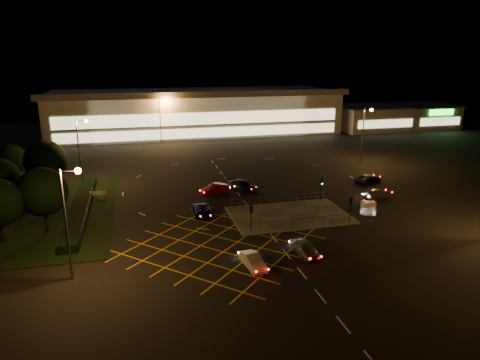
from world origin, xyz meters
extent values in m
plane|color=black|center=(0.00, 0.00, 0.00)|extent=(180.00, 180.00, 0.00)
cube|color=#4C4944|center=(2.00, -2.00, 0.06)|extent=(14.00, 9.00, 0.12)
cube|color=black|center=(-28.00, 6.00, 0.04)|extent=(18.00, 30.00, 0.08)
cube|color=black|center=(-23.00, 6.00, 0.50)|extent=(2.00, 26.00, 1.00)
cube|color=beige|center=(0.00, 62.00, 5.00)|extent=(70.00, 25.00, 10.00)
cube|color=slate|center=(0.00, 62.00, 10.20)|extent=(72.00, 26.50, 0.60)
cube|color=#FFEAA5|center=(0.00, 49.45, 5.00)|extent=(66.00, 0.20, 3.00)
cube|color=#FFEAA5|center=(0.00, 49.45, 1.80)|extent=(66.00, 0.20, 2.20)
cube|color=beige|center=(46.00, 54.00, 3.00)|extent=(18.00, 14.00, 6.00)
cube|color=slate|center=(46.00, 54.00, 6.15)|extent=(18.80, 14.80, 0.40)
cube|color=#FFEAA5|center=(46.00, 46.95, 2.60)|extent=(15.30, 0.20, 2.00)
cube|color=beige|center=(62.00, 54.00, 3.00)|extent=(14.00, 14.00, 6.00)
cube|color=slate|center=(62.00, 54.00, 6.15)|extent=(14.80, 14.80, 0.40)
cube|color=#FFEAA5|center=(62.00, 46.95, 2.60)|extent=(11.90, 0.20, 2.00)
cube|color=#19E533|center=(62.00, 46.85, 5.00)|extent=(7.00, 0.30, 1.40)
cylinder|color=slate|center=(-22.00, -12.00, 5.00)|extent=(0.20, 0.20, 10.00)
cylinder|color=slate|center=(-21.30, -12.00, 9.80)|extent=(1.40, 0.12, 0.12)
sphere|color=orange|center=(-20.60, -12.00, 9.75)|extent=(0.56, 0.56, 0.56)
cylinder|color=slate|center=(-24.00, 18.00, 5.00)|extent=(0.20, 0.20, 10.00)
cylinder|color=slate|center=(-23.30, 18.00, 9.80)|extent=(1.40, 0.12, 0.12)
sphere|color=orange|center=(-22.60, 18.00, 9.75)|extent=(0.56, 0.56, 0.56)
cylinder|color=slate|center=(24.00, 20.00, 5.00)|extent=(0.20, 0.20, 10.00)
cylinder|color=slate|center=(24.70, 20.00, 9.80)|extent=(1.40, 0.12, 0.12)
sphere|color=orange|center=(25.40, 20.00, 9.75)|extent=(0.56, 0.56, 0.56)
cylinder|color=slate|center=(-10.00, 48.00, 5.00)|extent=(0.20, 0.20, 10.00)
cylinder|color=slate|center=(-9.30, 48.00, 9.80)|extent=(1.40, 0.12, 0.12)
sphere|color=orange|center=(-8.60, 48.00, 9.75)|extent=(0.56, 0.56, 0.56)
cylinder|color=slate|center=(30.00, 50.00, 5.00)|extent=(0.20, 0.20, 10.00)
cylinder|color=slate|center=(30.70, 50.00, 9.80)|extent=(1.40, 0.12, 0.12)
sphere|color=orange|center=(31.40, 50.00, 9.75)|extent=(0.56, 0.56, 0.56)
cylinder|color=black|center=(-4.00, -6.00, 1.62)|extent=(0.10, 0.10, 3.00)
cube|color=black|center=(-4.00, -6.00, 2.82)|extent=(0.28, 0.18, 0.90)
sphere|color=#19FF33|center=(-4.00, -5.87, 2.82)|extent=(0.16, 0.16, 0.16)
cylinder|color=black|center=(8.00, -6.00, 1.62)|extent=(0.10, 0.10, 3.00)
cube|color=black|center=(8.00, -6.00, 2.82)|extent=(0.28, 0.18, 0.90)
sphere|color=#19FF33|center=(8.00, -5.87, 2.82)|extent=(0.16, 0.16, 0.16)
cylinder|color=black|center=(-4.00, 2.00, 1.62)|extent=(0.10, 0.10, 3.00)
cube|color=black|center=(-4.00, 2.00, 2.82)|extent=(0.28, 0.18, 0.90)
sphere|color=#FF0C0C|center=(-4.00, 1.87, 2.82)|extent=(0.16, 0.16, 0.16)
cylinder|color=black|center=(8.00, 2.00, 1.62)|extent=(0.10, 0.10, 3.00)
cube|color=black|center=(8.00, 2.00, 2.82)|extent=(0.28, 0.18, 0.90)
sphere|color=#19FF33|center=(8.00, 1.87, 2.82)|extent=(0.16, 0.16, 0.16)
cylinder|color=black|center=(-30.00, -2.00, 1.26)|extent=(0.36, 0.36, 2.52)
cylinder|color=black|center=(-32.00, 6.00, 1.35)|extent=(0.36, 0.36, 2.70)
cylinder|color=black|center=(-28.00, 14.00, 1.44)|extent=(0.36, 0.36, 2.88)
sphere|color=black|center=(-28.00, 14.00, 4.96)|extent=(5.76, 5.76, 5.76)
cylinder|color=black|center=(-34.00, 20.00, 1.17)|extent=(0.36, 0.36, 2.34)
sphere|color=black|center=(-34.00, 20.00, 4.03)|extent=(4.68, 4.68, 4.68)
cylinder|color=black|center=(-26.00, 0.00, 1.35)|extent=(0.36, 0.36, 2.70)
sphere|color=black|center=(-26.00, 0.00, 4.65)|extent=(5.40, 5.40, 5.40)
imported|color=#B7BABE|center=(-0.35, -12.63, 0.72)|extent=(2.16, 4.37, 1.43)
imported|color=silver|center=(-6.00, -13.85, 0.63)|extent=(1.85, 3.98, 1.26)
imported|color=#0B1145|center=(-8.29, 0.72, 0.63)|extent=(2.15, 4.54, 1.25)
imported|color=black|center=(-1.03, 9.55, 0.72)|extent=(4.67, 5.16, 1.45)
imported|color=#A1A4A8|center=(16.27, 1.59, 0.67)|extent=(4.19, 2.33, 1.35)
imported|color=maroon|center=(-5.20, 8.98, 0.70)|extent=(4.50, 2.84, 1.40)
imported|color=black|center=(19.09, 8.88, 0.64)|extent=(5.04, 3.60, 1.28)
imported|color=white|center=(12.22, -2.96, 0.71)|extent=(4.24, 5.23, 1.42)
camera|label=1|loc=(-15.90, -48.36, 18.79)|focal=32.00mm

